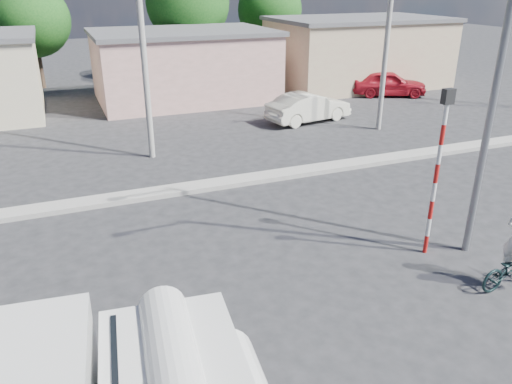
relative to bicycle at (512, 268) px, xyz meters
name	(u,v)px	position (x,y,z in m)	size (l,w,h in m)	color
ground_plane	(352,312)	(-3.98, 0.52, -0.48)	(120.00, 120.00, 0.00)	#28282A
median	(231,182)	(-3.98, 8.52, -0.40)	(40.00, 0.80, 0.16)	#99968E
bicycle	(512,268)	(0.00, 0.00, 0.00)	(0.63, 1.81, 0.95)	black
car_cream	(309,107)	(2.53, 15.08, 0.26)	(1.56, 4.46, 1.47)	white
car_red	(388,83)	(9.98, 18.72, 0.30)	(1.84, 4.57, 1.56)	#AB1522
traffic_pole	(438,160)	(-0.78, 2.02, 2.12)	(0.28, 0.18, 4.36)	red
streetlight	(495,62)	(0.16, 1.72, 4.49)	(2.34, 0.22, 9.00)	slate
building_row	(169,64)	(-2.88, 22.52, 1.66)	(37.80, 7.30, 4.44)	beige
tree_row	(92,11)	(-6.25, 29.14, 4.35)	(34.13, 7.32, 8.10)	#38281E
utility_poles	(271,48)	(-0.73, 12.52, 3.59)	(35.40, 0.24, 8.00)	#99968E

